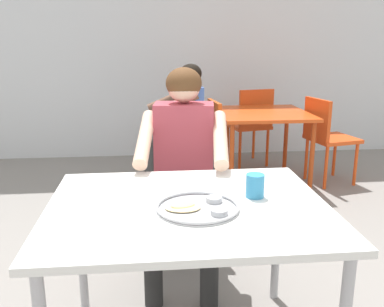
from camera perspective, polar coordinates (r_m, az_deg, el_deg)
back_wall at (r=5.26m, az=-4.26°, el=18.21°), size 12.00×0.12×3.40m
table_foreground at (r=1.82m, az=-0.56°, el=-8.74°), size 1.16×0.93×0.74m
thali_tray at (r=1.73m, az=0.81°, el=-7.18°), size 0.34×0.34×0.03m
drinking_cup at (r=1.87m, az=8.38°, el=-4.16°), size 0.08×0.08×0.10m
chair_foreground at (r=2.73m, az=-1.04°, el=-4.50°), size 0.46×0.44×0.84m
diner_foreground at (r=2.45m, az=-1.15°, el=-0.66°), size 0.54×0.59×1.25m
table_background_red at (r=4.23m, az=9.34°, el=4.36°), size 0.86×0.88×0.72m
chair_red_left at (r=4.11m, az=1.33°, el=2.25°), size 0.47×0.46×0.84m
chair_red_right at (r=4.40m, az=17.37°, el=2.50°), size 0.50×0.50×0.85m
chair_red_far at (r=4.85m, az=7.85°, el=4.26°), size 0.50×0.51×0.88m
patron_background at (r=4.08m, az=-1.47°, el=5.18°), size 0.56×0.50×1.18m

